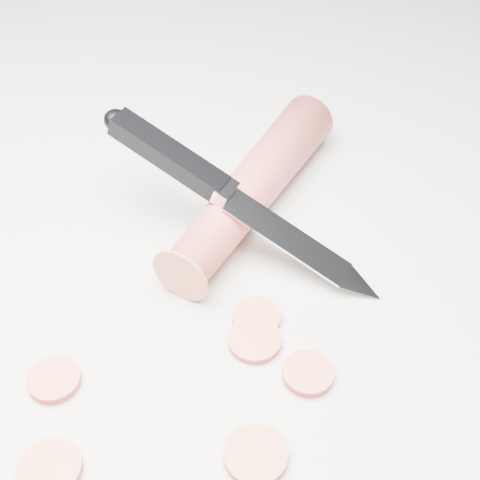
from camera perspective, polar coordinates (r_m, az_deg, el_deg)
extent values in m
plane|color=silver|center=(0.44, -6.21, -6.82)|extent=(2.40, 2.40, 0.00)
cylinder|color=#C7473B|center=(0.50, 1.12, 4.55)|extent=(0.16, 0.18, 0.04)
cylinder|color=#E26C46|center=(0.40, -15.90, -18.28)|extent=(0.03, 0.03, 0.01)
cylinder|color=#E26C46|center=(0.39, 1.36, -17.90)|extent=(0.04, 0.04, 0.01)
cylinder|color=#E26C46|center=(0.43, 1.28, -8.59)|extent=(0.03, 0.03, 0.01)
cylinder|color=#E26C46|center=(0.41, 5.83, -11.28)|extent=(0.03, 0.03, 0.01)
cylinder|color=#E26C46|center=(0.44, 1.42, -6.64)|extent=(0.03, 0.03, 0.01)
cylinder|color=#E26C46|center=(0.43, -15.55, -11.43)|extent=(0.03, 0.03, 0.01)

